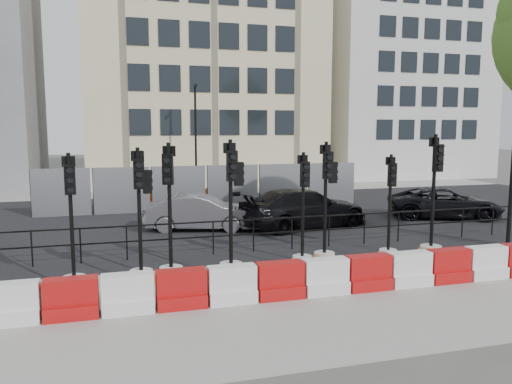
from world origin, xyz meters
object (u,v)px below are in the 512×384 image
object	(u,v)px
traffic_signal_a	(74,265)
traffic_signal_h	(432,235)
traffic_signal_d	(232,247)
car_c	(303,208)

from	to	relation	value
traffic_signal_a	traffic_signal_h	bearing A→B (deg)	-7.01
traffic_signal_h	traffic_signal_d	bearing A→B (deg)	179.30
traffic_signal_a	car_c	distance (m)	9.29
traffic_signal_a	car_c	size ratio (longest dim) A/B	0.59
traffic_signal_h	traffic_signal_a	bearing A→B (deg)	178.58
traffic_signal_a	traffic_signal_d	xyz separation A→B (m)	(3.58, 0.00, 0.16)
traffic_signal_h	car_c	world-z (taller)	traffic_signal_h
traffic_signal_d	traffic_signal_h	bearing A→B (deg)	-2.82
traffic_signal_h	car_c	distance (m)	5.53
traffic_signal_a	traffic_signal_h	xyz separation A→B (m)	(9.25, 0.20, 0.07)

